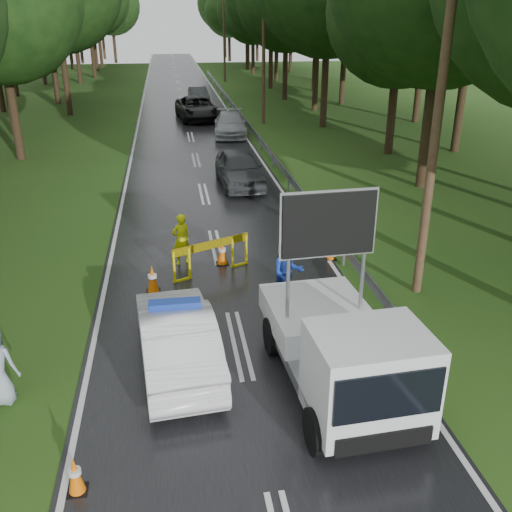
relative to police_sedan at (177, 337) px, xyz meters
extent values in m
plane|color=#204513|center=(1.42, 0.66, -0.72)|extent=(160.00, 160.00, 0.00)
cube|color=black|center=(1.42, 30.66, -0.71)|extent=(7.00, 140.00, 0.02)
cylinder|color=gray|center=(5.12, 0.66, -0.37)|extent=(0.12, 0.12, 0.70)
cube|color=gray|center=(5.12, 30.66, -0.17)|extent=(0.05, 60.00, 0.30)
cylinder|color=#40311D|center=(6.62, 2.66, 4.28)|extent=(0.24, 0.24, 10.00)
cylinder|color=#40311D|center=(6.62, 28.66, 4.28)|extent=(0.24, 0.24, 10.00)
cylinder|color=#40311D|center=(6.62, 54.66, 4.28)|extent=(0.24, 0.24, 10.00)
imported|color=white|center=(0.00, 0.00, 0.00)|extent=(1.92, 4.48, 1.44)
cube|color=#1938A5|center=(0.00, 0.00, 0.79)|extent=(1.10, 0.40, 0.14)
cube|color=gray|center=(3.16, -0.93, -0.17)|extent=(2.27, 4.36, 0.25)
cube|color=white|center=(3.10, 0.07, 0.24)|extent=(2.26, 2.55, 0.56)
cube|color=white|center=(3.27, -2.75, 0.54)|extent=(2.11, 1.74, 1.72)
cube|color=black|center=(3.32, -3.58, 0.74)|extent=(1.87, 0.15, 0.86)
cube|color=black|center=(3.13, -0.33, 2.51)|extent=(1.92, 0.24, 1.31)
cylinder|color=black|center=(2.32, -3.01, -0.30)|extent=(0.33, 0.86, 0.85)
cylinder|color=black|center=(4.24, -2.89, -0.30)|extent=(0.33, 0.86, 0.85)
cylinder|color=black|center=(2.13, 0.22, -0.30)|extent=(0.33, 0.86, 0.85)
cylinder|color=black|center=(4.05, 0.33, -0.30)|extent=(0.33, 0.86, 0.85)
cube|color=yellow|center=(0.01, 4.15, -0.24)|extent=(0.08, 0.08, 0.96)
cube|color=yellow|center=(0.45, 4.36, -0.24)|extent=(0.08, 0.08, 0.96)
cube|color=yellow|center=(1.76, 4.96, -0.24)|extent=(0.08, 0.08, 0.96)
cube|color=yellow|center=(2.20, 5.16, -0.24)|extent=(0.08, 0.08, 0.96)
cube|color=#F2CC00|center=(1.11, 4.66, 0.19)|extent=(2.29, 1.09, 0.24)
imported|color=#C9D80B|center=(0.27, 5.48, 0.08)|extent=(0.70, 0.59, 1.61)
imported|color=#1834A1|center=(2.92, 2.46, 0.18)|extent=(0.91, 0.73, 1.80)
imported|color=#3B3E42|center=(3.08, 13.75, 0.05)|extent=(1.98, 4.59, 1.54)
imported|color=#A8ABB0|center=(3.91, 24.89, -0.03)|extent=(2.35, 4.90, 1.38)
imported|color=black|center=(2.22, 30.89, 0.07)|extent=(3.18, 5.95, 1.59)
imported|color=#44484C|center=(2.80, 39.04, -0.08)|extent=(1.70, 4.01, 1.29)
cube|color=black|center=(-1.71, -3.34, -0.71)|extent=(0.33, 0.33, 0.03)
cone|color=orange|center=(-1.71, -3.34, -0.37)|extent=(0.27, 0.27, 0.67)
cube|color=black|center=(0.42, 1.57, -0.71)|extent=(0.36, 0.36, 0.03)
cone|color=orange|center=(0.42, 1.57, -0.33)|extent=(0.30, 0.30, 0.75)
cube|color=black|center=(1.48, 5.26, -0.71)|extent=(0.38, 0.38, 0.03)
cone|color=orange|center=(1.48, 5.26, -0.31)|extent=(0.31, 0.31, 0.78)
cube|color=black|center=(-0.58, 3.66, -0.70)|extent=(0.39, 0.39, 0.03)
cone|color=orange|center=(-0.58, 3.66, -0.30)|extent=(0.32, 0.32, 0.80)
cube|color=black|center=(4.86, 5.16, -0.71)|extent=(0.35, 0.35, 0.03)
cone|color=orange|center=(4.86, 5.16, -0.34)|extent=(0.29, 0.29, 0.72)
camera|label=1|loc=(0.09, -10.63, 6.39)|focal=40.00mm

